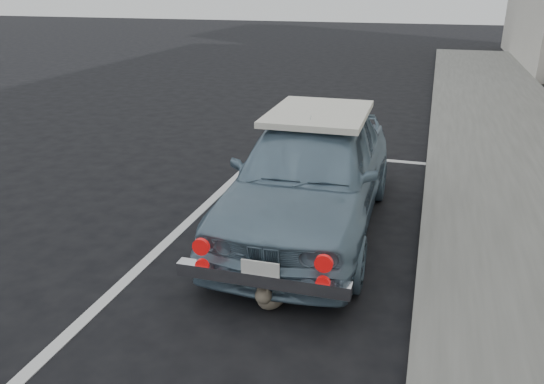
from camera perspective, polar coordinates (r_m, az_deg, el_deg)
The scene contains 4 objects.
pline_front at distance 8.95m, azimuth 7.92°, elevation 3.77°, with size 3.00×0.12×0.01m, color silver.
pline_side at distance 6.22m, azimuth -10.39°, elevation -4.52°, with size 0.12×7.00×0.01m, color silver.
retro_coupe at distance 6.10m, azimuth 4.17°, elevation 2.18°, with size 1.65×4.00×1.35m.
cat at distance 4.78m, azimuth -0.03°, elevation -10.86°, with size 0.32×0.55×0.30m.
Camera 1 is at (1.75, -1.94, 2.69)m, focal length 35.00 mm.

